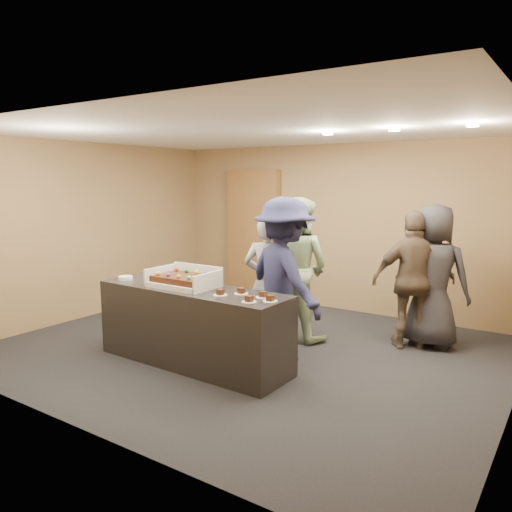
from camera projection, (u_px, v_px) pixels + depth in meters
name	position (u px, v px, depth m)	size (l,w,h in m)	color
room	(249.00, 244.00, 6.13)	(6.04, 6.00, 2.70)	black
serving_counter	(193.00, 326.00, 5.77)	(2.40, 0.70, 0.90)	black
storage_cabinet	(253.00, 235.00, 9.00)	(1.05, 0.15, 2.31)	brown
cake_box	(185.00, 282.00, 5.79)	(0.76, 0.52, 0.22)	white
sheet_cake	(183.00, 278.00, 5.76)	(0.65, 0.45, 0.12)	#34170B
plate_stack	(126.00, 278.00, 6.18)	(0.17, 0.17, 0.04)	white
slice_a	(220.00, 293.00, 5.33)	(0.15, 0.15, 0.07)	white
slice_b	(241.00, 292.00, 5.39)	(0.15, 0.15, 0.07)	white
slice_c	(249.00, 300.00, 5.02)	(0.15, 0.15, 0.07)	white
slice_d	(263.00, 296.00, 5.22)	(0.15, 0.15, 0.07)	white
slice_e	(270.00, 299.00, 5.05)	(0.15, 0.15, 0.07)	white
person_server_grey	(268.00, 283.00, 6.27)	(0.62, 0.40, 1.69)	#939398
person_sage_man	(297.00, 268.00, 6.68)	(0.92, 0.72, 1.90)	#94AE80
person_navy_man	(284.00, 279.00, 5.88)	(1.25, 0.72, 1.93)	#1F2145
person_brown_extra	(413.00, 280.00, 6.27)	(1.02, 0.43, 1.75)	brown
person_dark_suit	(433.00, 276.00, 6.32)	(0.89, 0.58, 1.83)	#27262B
ceiling_spotlights	(394.00, 129.00, 5.46)	(1.72, 0.12, 0.03)	#FFEAC6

